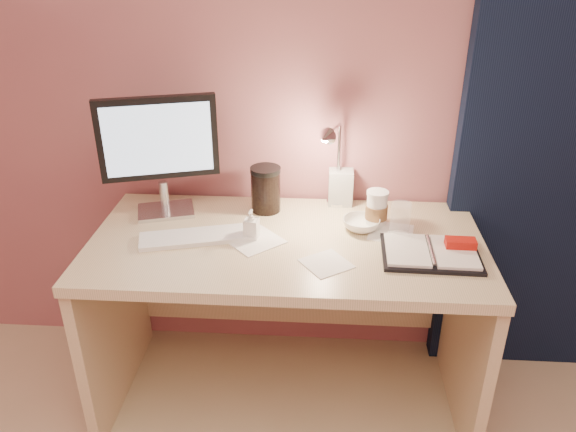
# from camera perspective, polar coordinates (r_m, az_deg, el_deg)

# --- Properties ---
(room) EXTENTS (3.50, 3.50, 3.50)m
(room) POSITION_cam_1_polar(r_m,az_deg,el_deg) (2.28, 25.43, 9.81)
(room) COLOR #C6B28E
(room) RESTS_ON ground
(desk) EXTENTS (1.40, 0.70, 0.73)m
(desk) POSITION_cam_1_polar(r_m,az_deg,el_deg) (2.18, -0.02, -6.67)
(desk) COLOR beige
(desk) RESTS_ON ground
(monitor) EXTENTS (0.42, 0.21, 0.46)m
(monitor) POSITION_cam_1_polar(r_m,az_deg,el_deg) (2.13, -13.02, 6.97)
(monitor) COLOR silver
(monitor) RESTS_ON desk
(keyboard) EXTENTS (0.42, 0.22, 0.02)m
(keyboard) POSITION_cam_1_polar(r_m,az_deg,el_deg) (2.02, -9.21, -2.10)
(keyboard) COLOR white
(keyboard) RESTS_ON desk
(planner) EXTENTS (0.33, 0.25, 0.05)m
(planner) POSITION_cam_1_polar(r_m,az_deg,el_deg) (1.96, 14.53, -3.55)
(planner) COLOR black
(planner) RESTS_ON desk
(paper_a) EXTENTS (0.20, 0.20, 0.00)m
(paper_a) POSITION_cam_1_polar(r_m,az_deg,el_deg) (1.86, 3.91, -4.84)
(paper_a) COLOR white
(paper_a) RESTS_ON desk
(paper_b) EXTENTS (0.18, 0.18, 0.00)m
(paper_b) POSITION_cam_1_polar(r_m,az_deg,el_deg) (2.07, 10.41, -1.65)
(paper_b) COLOR white
(paper_b) RESTS_ON desk
(paper_c) EXTENTS (0.24, 0.24, 0.00)m
(paper_c) POSITION_cam_1_polar(r_m,az_deg,el_deg) (1.99, -3.44, -2.47)
(paper_c) COLOR white
(paper_c) RESTS_ON desk
(coffee_cup) EXTENTS (0.08, 0.08, 0.13)m
(coffee_cup) POSITION_cam_1_polar(r_m,az_deg,el_deg) (2.10, 8.99, 0.70)
(coffee_cup) COLOR silver
(coffee_cup) RESTS_ON desk
(clear_cup) EXTENTS (0.07, 0.07, 0.13)m
(clear_cup) POSITION_cam_1_polar(r_m,az_deg,el_deg) (2.03, 11.33, -0.38)
(clear_cup) COLOR white
(clear_cup) RESTS_ON desk
(bowl) EXTENTS (0.15, 0.15, 0.04)m
(bowl) POSITION_cam_1_polar(r_m,az_deg,el_deg) (2.07, 7.46, -0.82)
(bowl) COLOR white
(bowl) RESTS_ON desk
(lotion_bottle) EXTENTS (0.06, 0.06, 0.11)m
(lotion_bottle) POSITION_cam_1_polar(r_m,az_deg,el_deg) (1.99, -3.74, -0.84)
(lotion_bottle) COLOR silver
(lotion_bottle) RESTS_ON desk
(dark_jar) EXTENTS (0.11, 0.11, 0.16)m
(dark_jar) POSITION_cam_1_polar(r_m,az_deg,el_deg) (2.18, -2.27, 2.51)
(dark_jar) COLOR black
(dark_jar) RESTS_ON desk
(product_box) EXTENTS (0.10, 0.08, 0.14)m
(product_box) POSITION_cam_1_polar(r_m,az_deg,el_deg) (2.24, 5.37, 2.91)
(product_box) COLOR #B1B1AD
(product_box) RESTS_ON desk
(desk_lamp) EXTENTS (0.14, 0.22, 0.35)m
(desk_lamp) POSITION_cam_1_polar(r_m,az_deg,el_deg) (2.10, 6.15, 5.68)
(desk_lamp) COLOR silver
(desk_lamp) RESTS_ON desk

